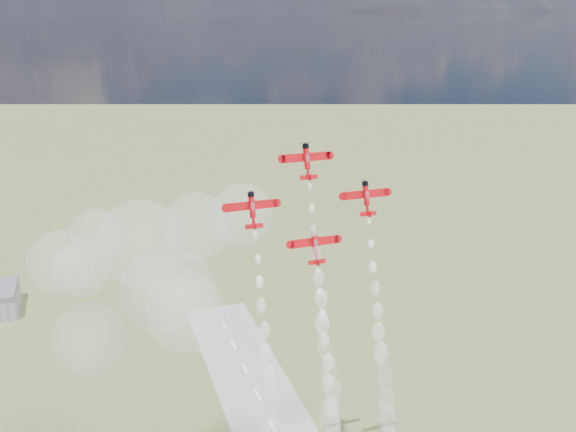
% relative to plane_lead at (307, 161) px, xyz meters
% --- Properties ---
extents(plane_lead, '(12.72, 5.28, 8.83)m').
position_rel_plane_lead_xyz_m(plane_lead, '(0.00, 0.00, 0.00)').
color(plane_lead, '#BA090F').
rests_on(plane_lead, ground).
extents(plane_left, '(12.72, 5.28, 8.83)m').
position_rel_plane_lead_xyz_m(plane_left, '(-15.07, -3.21, -10.05)').
color(plane_left, '#BA090F').
rests_on(plane_left, ground).
extents(plane_right, '(12.72, 5.28, 8.83)m').
position_rel_plane_lead_xyz_m(plane_right, '(15.07, -3.21, -10.05)').
color(plane_right, '#BA090F').
rests_on(plane_right, ground).
extents(plane_slot, '(12.72, 5.28, 8.83)m').
position_rel_plane_lead_xyz_m(plane_slot, '(0.00, -6.43, -20.10)').
color(plane_slot, '#BA090F').
rests_on(plane_slot, ground).
extents(smoke_trail_lead, '(5.98, 20.69, 57.41)m').
position_rel_plane_lead_xyz_m(smoke_trail_lead, '(0.02, -15.77, -48.92)').
color(smoke_trail_lead, white).
rests_on(smoke_trail_lead, plane_lead).
extents(smoke_trail_left, '(5.78, 20.29, 57.31)m').
position_rel_plane_lead_xyz_m(smoke_trail_left, '(-14.94, -18.84, -58.92)').
color(smoke_trail_left, white).
rests_on(smoke_trail_left, plane_left).
extents(smoke_trail_right, '(5.76, 20.26, 57.27)m').
position_rel_plane_lead_xyz_m(smoke_trail_right, '(15.03, -18.80, -58.89)').
color(smoke_trail_right, white).
rests_on(smoke_trail_right, plane_right).
extents(drifted_smoke_cloud, '(65.97, 42.21, 56.44)m').
position_rel_plane_lead_xyz_m(drifted_smoke_cloud, '(-38.54, 14.07, -32.17)').
color(drifted_smoke_cloud, white).
rests_on(drifted_smoke_cloud, ground).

